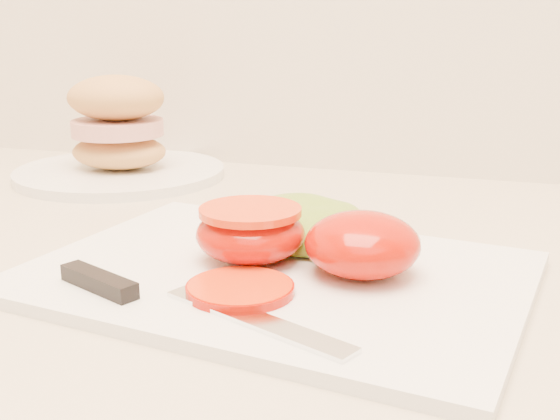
% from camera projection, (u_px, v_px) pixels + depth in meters
% --- Properties ---
extents(cutting_board, '(0.41, 0.32, 0.01)m').
position_uv_depth(cutting_board, '(276.00, 275.00, 0.54)').
color(cutting_board, white).
rests_on(cutting_board, counter).
extents(tomato_half_dome, '(0.09, 0.09, 0.05)m').
position_uv_depth(tomato_half_dome, '(362.00, 244.00, 0.53)').
color(tomato_half_dome, '#BD0D03').
rests_on(tomato_half_dome, cutting_board).
extents(tomato_half_cut, '(0.09, 0.09, 0.04)m').
position_uv_depth(tomato_half_cut, '(250.00, 232.00, 0.56)').
color(tomato_half_cut, '#BD0D03').
rests_on(tomato_half_cut, cutting_board).
extents(tomato_slice_0, '(0.07, 0.07, 0.01)m').
position_uv_depth(tomato_slice_0, '(240.00, 289.00, 0.49)').
color(tomato_slice_0, '#D94714').
rests_on(tomato_slice_0, cutting_board).
extents(lettuce_leaf_0, '(0.18, 0.16, 0.03)m').
position_uv_depth(lettuce_leaf_0, '(299.00, 224.00, 0.61)').
color(lettuce_leaf_0, '#83AF2E').
rests_on(lettuce_leaf_0, cutting_board).
extents(knife, '(0.24, 0.08, 0.01)m').
position_uv_depth(knife, '(156.00, 295.00, 0.48)').
color(knife, silver).
rests_on(knife, cutting_board).
extents(sandwich_plate, '(0.26, 0.26, 0.13)m').
position_uv_depth(sandwich_plate, '(119.00, 141.00, 0.88)').
color(sandwich_plate, white).
rests_on(sandwich_plate, counter).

